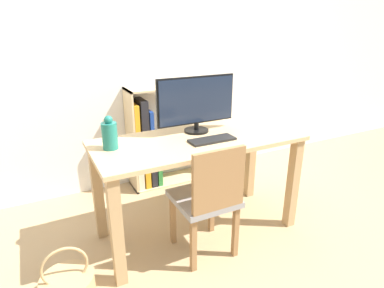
{
  "coord_description": "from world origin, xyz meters",
  "views": [
    {
      "loc": [
        -1.01,
        -1.89,
        1.52
      ],
      "look_at": [
        0.0,
        0.1,
        0.69
      ],
      "focal_mm": 30.0,
      "sensor_mm": 36.0,
      "label": 1
    }
  ],
  "objects_px": {
    "chair": "(208,197)",
    "keyboard": "(212,140)",
    "vase": "(110,135)",
    "bookshelf": "(158,142)",
    "basket": "(68,287)",
    "monitor": "(196,102)"
  },
  "relations": [
    {
      "from": "chair",
      "to": "keyboard",
      "type": "bearing_deg",
      "value": 51.23
    },
    {
      "from": "vase",
      "to": "bookshelf",
      "type": "relative_size",
      "value": 0.23
    },
    {
      "from": "vase",
      "to": "chair",
      "type": "xyz_separation_m",
      "value": [
        0.53,
        -0.36,
        -0.41
      ]
    },
    {
      "from": "vase",
      "to": "chair",
      "type": "distance_m",
      "value": 0.76
    },
    {
      "from": "bookshelf",
      "to": "keyboard",
      "type": "bearing_deg",
      "value": -87.98
    },
    {
      "from": "keyboard",
      "to": "basket",
      "type": "relative_size",
      "value": 0.9
    },
    {
      "from": "vase",
      "to": "bookshelf",
      "type": "distance_m",
      "value": 1.11
    },
    {
      "from": "vase",
      "to": "bookshelf",
      "type": "xyz_separation_m",
      "value": [
        0.63,
        0.81,
        -0.42
      ]
    },
    {
      "from": "monitor",
      "to": "vase",
      "type": "distance_m",
      "value": 0.68
    },
    {
      "from": "keyboard",
      "to": "vase",
      "type": "height_order",
      "value": "vase"
    },
    {
      "from": "monitor",
      "to": "bookshelf",
      "type": "height_order",
      "value": "monitor"
    },
    {
      "from": "monitor",
      "to": "chair",
      "type": "xyz_separation_m",
      "value": [
        -0.13,
        -0.43,
        -0.54
      ]
    },
    {
      "from": "keyboard",
      "to": "bookshelf",
      "type": "distance_m",
      "value": 1.04
    },
    {
      "from": "chair",
      "to": "bookshelf",
      "type": "xyz_separation_m",
      "value": [
        0.1,
        1.17,
        -0.01
      ]
    },
    {
      "from": "bookshelf",
      "to": "basket",
      "type": "xyz_separation_m",
      "value": [
        -1.02,
        -1.16,
        -0.35
      ]
    },
    {
      "from": "bookshelf",
      "to": "vase",
      "type": "bearing_deg",
      "value": -127.71
    },
    {
      "from": "basket",
      "to": "chair",
      "type": "bearing_deg",
      "value": -0.83
    },
    {
      "from": "monitor",
      "to": "keyboard",
      "type": "distance_m",
      "value": 0.32
    },
    {
      "from": "keyboard",
      "to": "chair",
      "type": "height_order",
      "value": "chair"
    },
    {
      "from": "chair",
      "to": "bookshelf",
      "type": "distance_m",
      "value": 1.18
    },
    {
      "from": "chair",
      "to": "basket",
      "type": "relative_size",
      "value": 2.27
    },
    {
      "from": "keyboard",
      "to": "basket",
      "type": "height_order",
      "value": "keyboard"
    }
  ]
}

